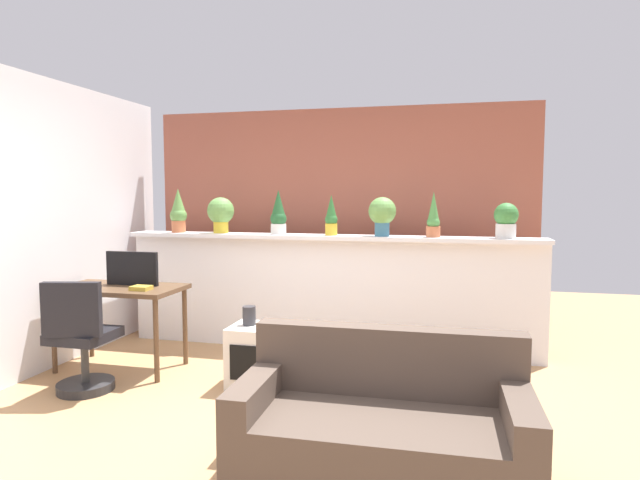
% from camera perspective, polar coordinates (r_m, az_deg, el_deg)
% --- Properties ---
extents(ground_plane, '(12.00, 12.00, 0.00)m').
position_cam_1_polar(ground_plane, '(3.75, -6.56, -19.86)').
color(ground_plane, tan).
extents(divider_wall, '(4.18, 0.16, 1.13)m').
position_cam_1_polar(divider_wall, '(5.43, 0.71, -5.80)').
color(divider_wall, white).
rests_on(divider_wall, ground).
extents(plant_shelf, '(4.18, 0.32, 0.04)m').
position_cam_1_polar(plant_shelf, '(5.31, 0.62, 0.32)').
color(plant_shelf, white).
rests_on(plant_shelf, divider_wall).
extents(brick_wall_behind, '(4.18, 0.10, 2.50)m').
position_cam_1_polar(brick_wall_behind, '(5.93, 2.01, 1.79)').
color(brick_wall_behind, '#9E5442').
rests_on(brick_wall_behind, ground).
extents(side_wall_left, '(0.12, 4.40, 2.60)m').
position_cam_1_polar(side_wall_left, '(5.05, -30.83, 1.13)').
color(side_wall_left, white).
rests_on(side_wall_left, ground).
extents(potted_plant_0, '(0.18, 0.18, 0.46)m').
position_cam_1_polar(potted_plant_0, '(5.86, -14.85, 2.95)').
color(potted_plant_0, '#C66B42').
rests_on(potted_plant_0, plant_shelf).
extents(potted_plant_1, '(0.28, 0.28, 0.37)m').
position_cam_1_polar(potted_plant_1, '(5.68, -10.53, 2.88)').
color(potted_plant_1, gold).
rests_on(potted_plant_1, plant_shelf).
extents(potted_plant_2, '(0.17, 0.17, 0.45)m').
position_cam_1_polar(potted_plant_2, '(5.44, -4.45, 2.76)').
color(potted_plant_2, silver).
rests_on(potted_plant_2, plant_shelf).
extents(potted_plant_3, '(0.12, 0.12, 0.40)m').
position_cam_1_polar(potted_plant_3, '(5.27, 1.21, 2.50)').
color(potted_plant_3, gold).
rests_on(potted_plant_3, plant_shelf).
extents(potted_plant_4, '(0.27, 0.27, 0.38)m').
position_cam_1_polar(potted_plant_4, '(5.18, 6.64, 2.83)').
color(potted_plant_4, '#386B84').
rests_on(potted_plant_4, plant_shelf).
extents(potted_plant_5, '(0.13, 0.13, 0.43)m').
position_cam_1_polar(potted_plant_5, '(5.15, 11.99, 2.35)').
color(potted_plant_5, '#C66B42').
rests_on(potted_plant_5, plant_shelf).
extents(potted_plant_6, '(0.22, 0.22, 0.33)m').
position_cam_1_polar(potted_plant_6, '(5.22, 19.20, 2.08)').
color(potted_plant_6, silver).
rests_on(potted_plant_6, plant_shelf).
extents(desk, '(1.10, 0.60, 0.75)m').
position_cam_1_polar(desk, '(5.13, -20.53, -5.57)').
color(desk, brown).
rests_on(desk, ground).
extents(tv_monitor, '(0.50, 0.04, 0.31)m').
position_cam_1_polar(tv_monitor, '(5.12, -19.38, -2.88)').
color(tv_monitor, black).
rests_on(tv_monitor, desk).
extents(office_chair, '(0.49, 0.49, 0.91)m').
position_cam_1_polar(office_chair, '(4.68, -24.10, -10.16)').
color(office_chair, '#262628').
rests_on(office_chair, ground).
extents(side_cube_shelf, '(0.40, 0.41, 0.50)m').
position_cam_1_polar(side_cube_shelf, '(4.51, -6.89, -12.16)').
color(side_cube_shelf, silver).
rests_on(side_cube_shelf, ground).
extents(vase_on_shelf, '(0.11, 0.11, 0.16)m').
position_cam_1_polar(vase_on_shelf, '(4.47, -7.56, -7.99)').
color(vase_on_shelf, '#2D2D33').
rests_on(vase_on_shelf, side_cube_shelf).
extents(book_on_desk, '(0.16, 0.13, 0.04)m').
position_cam_1_polar(book_on_desk, '(4.86, -18.52, -4.87)').
color(book_on_desk, gold).
rests_on(book_on_desk, desk).
extents(couch, '(1.57, 0.78, 0.80)m').
position_cam_1_polar(couch, '(3.11, 6.62, -19.58)').
color(couch, brown).
rests_on(couch, ground).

